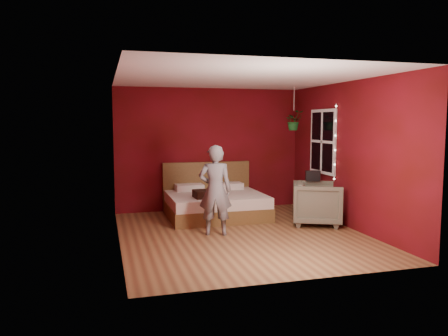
% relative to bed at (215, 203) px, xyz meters
% --- Properties ---
extents(floor, '(4.50, 4.50, 0.00)m').
position_rel_bed_xyz_m(floor, '(0.08, -1.49, -0.27)').
color(floor, brown).
rests_on(floor, ground).
extents(room_walls, '(4.04, 4.54, 2.62)m').
position_rel_bed_xyz_m(room_walls, '(0.08, -1.49, 1.41)').
color(room_walls, maroon).
rests_on(room_walls, ground).
extents(window, '(0.05, 0.97, 1.27)m').
position_rel_bed_xyz_m(window, '(2.05, -0.59, 1.23)').
color(window, white).
rests_on(window, room_walls).
extents(fairy_lights, '(0.04, 0.04, 1.45)m').
position_rel_bed_xyz_m(fairy_lights, '(2.02, -1.11, 1.23)').
color(fairy_lights, silver).
rests_on(fairy_lights, room_walls).
extents(bed, '(1.88, 1.60, 1.04)m').
position_rel_bed_xyz_m(bed, '(0.00, 0.00, 0.00)').
color(bed, brown).
rests_on(bed, ground).
extents(person, '(0.63, 0.50, 1.51)m').
position_rel_bed_xyz_m(person, '(-0.35, -1.40, 0.48)').
color(person, slate).
rests_on(person, ground).
extents(armchair, '(1.14, 1.13, 0.79)m').
position_rel_bed_xyz_m(armchair, '(1.64, -1.19, 0.13)').
color(armchair, '#686852').
rests_on(armchair, ground).
extents(handbag, '(0.29, 0.21, 0.19)m').
position_rel_bed_xyz_m(handbag, '(1.64, -1.01, 0.61)').
color(handbag, black).
rests_on(handbag, armchair).
extents(throw_pillow, '(0.41, 0.41, 0.14)m').
position_rel_bed_xyz_m(throw_pillow, '(-0.31, -0.46, 0.27)').
color(throw_pillow, black).
rests_on(throw_pillow, bed).
extents(hanging_plant, '(0.39, 0.34, 0.89)m').
position_rel_bed_xyz_m(hanging_plant, '(1.64, -0.11, 1.64)').
color(hanging_plant, silver).
rests_on(hanging_plant, room_walls).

